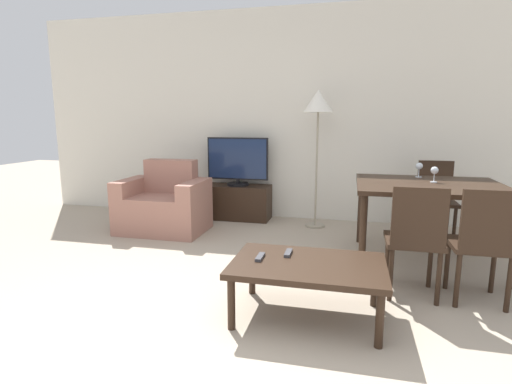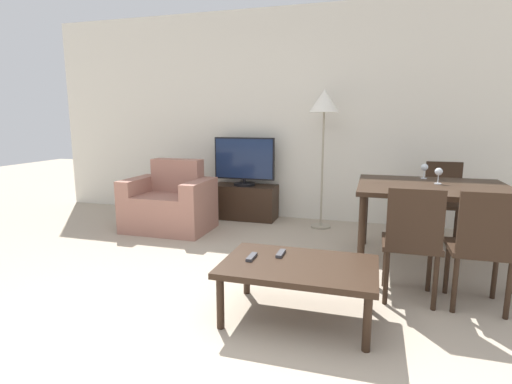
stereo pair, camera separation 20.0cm
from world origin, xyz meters
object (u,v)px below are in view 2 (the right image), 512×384
dining_chair_near_right (482,244)px  wine_glass_center (425,168)px  floor_lamp (324,108)px  dining_chair_far (443,198)px  remote_secondary (252,257)px  tv_stand (245,202)px  coffee_table (299,270)px  tv (244,161)px  remote_primary (281,253)px  armchair (170,204)px  wine_glass_left (439,173)px  dining_table (433,194)px  dining_chair_near (412,239)px

dining_chair_near_right → wine_glass_center: (-0.26, 1.24, 0.36)m
floor_lamp → dining_chair_far: bearing=-6.9°
floor_lamp → remote_secondary: 2.54m
dining_chair_near_right → wine_glass_center: size_ratio=5.86×
wine_glass_center → tv_stand: bearing=160.0°
coffee_table → dining_chair_near_right: dining_chair_near_right is taller
tv → remote_primary: size_ratio=5.39×
tv_stand → dining_chair_near_right: size_ratio=0.99×
armchair → tv: 1.12m
tv → remote_primary: (1.04, -2.34, -0.37)m
dining_chair_far → wine_glass_left: (-0.18, -0.76, 0.36)m
dining_table → dining_chair_near_right: bearing=-75.1°
dining_chair_near → dining_table: bearing=75.1°
remote_primary → remote_secondary: 0.21m
dining_chair_far → remote_primary: size_ratio=5.71×
tv → tv_stand: bearing=90.0°
dining_table → dining_chair_far: dining_chair_far is taller
coffee_table → remote_primary: bearing=139.0°
remote_secondary → wine_glass_center: bearing=54.0°
dining_table → wine_glass_center: (-0.04, 0.40, 0.18)m
remote_primary → remote_secondary: bearing=-144.0°
tv → dining_chair_far: tv is taller
armchair → dining_chair_near_right: dining_chair_near_right is taller
dining_chair_near_right → tv: bearing=139.7°
coffee_table → floor_lamp: 2.57m
dining_chair_far → floor_lamp: floor_lamp is taller
dining_table → dining_chair_near: size_ratio=1.49×
dining_table → remote_secondary: (-1.28, -1.31, -0.27)m
remote_secondary → armchair: bearing=132.3°
floor_lamp → wine_glass_left: bearing=-38.8°
dining_chair_near_right → wine_glass_left: wine_glass_left is taller
armchair → tv: tv is taller
tv → dining_chair_near: (1.92, -2.00, -0.29)m
remote_primary → tv: bearing=113.9°
dining_chair_near → floor_lamp: size_ratio=0.52×
dining_table → wine_glass_left: size_ratio=8.75×
armchair → tv_stand: 1.03m
tv → floor_lamp: (1.04, -0.16, 0.68)m
tv_stand → coffee_table: tv_stand is taller
floor_lamp → remote_secondary: floor_lamp is taller
dining_chair_far → dining_chair_near_right: size_ratio=1.00×
coffee_table → dining_chair_far: bearing=61.5°
armchair → dining_chair_near_right: 3.30m
coffee_table → remote_primary: (-0.15, 0.13, 0.05)m
remote_primary → remote_secondary: same height
coffee_table → tv_stand: bearing=115.7°
dining_table → tv: bearing=151.6°
dining_table → wine_glass_left: 0.20m
armchair → remote_primary: (1.73, -1.59, 0.09)m
dining_chair_near → wine_glass_center: bearing=81.5°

